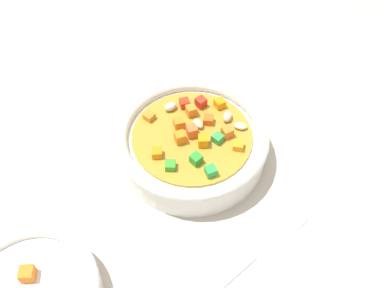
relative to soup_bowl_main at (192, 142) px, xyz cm
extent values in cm
cube|color=#BAB2A0|center=(0.01, 0.02, -3.88)|extent=(140.00, 140.00, 2.00)
cylinder|color=white|center=(0.01, 0.02, -0.89)|extent=(20.83, 20.83, 3.98)
torus|color=white|center=(0.01, 0.02, 1.62)|extent=(21.34, 21.34, 1.75)
cylinder|color=#AE8C2F|center=(0.01, 0.02, 1.30)|extent=(16.73, 16.73, 0.40)
cube|color=orange|center=(2.36, -0.58, 2.15)|extent=(1.90, 1.90, 1.31)
cube|color=orange|center=(-6.52, -0.77, 1.98)|extent=(1.65, 1.65, 0.96)
cube|color=orange|center=(-0.14, 0.31, 2.30)|extent=(1.90, 1.90, 1.60)
cube|color=green|center=(-3.54, -0.67, 2.02)|extent=(1.66, 1.66, 1.05)
cube|color=orange|center=(2.54, 5.24, 2.05)|extent=(1.85, 1.85, 1.12)
cube|color=red|center=(3.45, -4.41, 2.08)|extent=(1.89, 1.89, 1.17)
ellipsoid|color=beige|center=(0.33, -1.86, 1.98)|extent=(2.23, 1.96, 0.98)
cube|color=#2A8F2B|center=(-2.54, 3.87, 2.14)|extent=(1.74, 1.74, 1.28)
cube|color=green|center=(-5.03, 4.68, 2.10)|extent=(1.89, 1.89, 1.20)
cube|color=orange|center=(1.86, -3.39, 2.26)|extent=(1.89, 1.89, 1.52)
cube|color=orange|center=(-4.29, -2.14, 2.20)|extent=(1.87, 1.87, 1.40)
cube|color=orange|center=(0.97, 1.70, 2.28)|extent=(1.89, 1.89, 1.57)
cube|color=orange|center=(-2.08, 0.81, 2.24)|extent=(1.82, 1.82, 1.49)
cube|color=#EA5A1B|center=(-0.99, -3.09, 2.03)|extent=(1.71, 1.71, 1.07)
ellipsoid|color=beige|center=(-3.15, -4.79, 2.09)|extent=(1.43, 2.01, 1.18)
cube|color=orange|center=(6.79, -0.19, 1.97)|extent=(1.59, 1.59, 0.94)
cube|color=orange|center=(-1.14, -6.62, 2.13)|extent=(1.87, 1.87, 1.27)
cube|color=green|center=(-0.05, 6.17, 1.98)|extent=(1.79, 1.79, 0.97)
ellipsoid|color=beige|center=(-5.44, -4.17, 1.91)|extent=(2.15, 1.70, 0.83)
cube|color=red|center=(1.37, -5.55, 2.19)|extent=(1.79, 1.79, 1.39)
ellipsoid|color=beige|center=(4.93, -2.87, 2.09)|extent=(1.99, 2.23, 1.20)
ellipsoid|color=silver|center=(-17.00, 3.52, -2.39)|extent=(3.56, 4.51, 0.97)
cube|color=orange|center=(7.56, 25.52, 0.85)|extent=(2.15, 2.15, 1.57)
camera|label=1|loc=(-16.73, 33.20, 46.35)|focal=39.60mm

